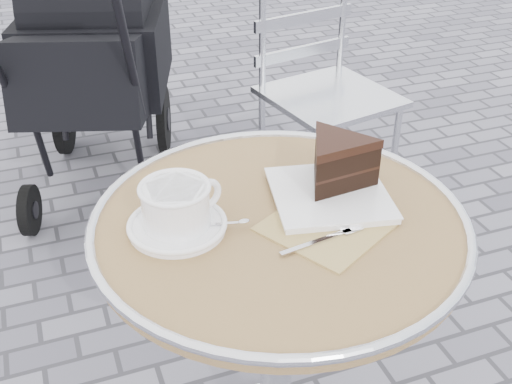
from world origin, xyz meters
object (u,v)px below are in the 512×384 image
object	(u,v)px
bistro_chair	(315,63)
baby_stroller	(94,68)
cake_plate_set	(335,170)
cafe_table	(278,286)
cappuccino_set	(177,210)

from	to	relation	value
bistro_chair	baby_stroller	size ratio (longest dim) A/B	0.80
cake_plate_set	cafe_table	bearing A→B (deg)	-149.43
cafe_table	cappuccino_set	size ratio (longest dim) A/B	3.56
cafe_table	cake_plate_set	distance (m)	0.26
cappuccino_set	cake_plate_set	size ratio (longest dim) A/B	0.59
cafe_table	baby_stroller	bearing A→B (deg)	95.77
cappuccino_set	baby_stroller	size ratio (longest dim) A/B	0.18
cappuccino_set	cake_plate_set	world-z (taller)	cake_plate_set
cappuccino_set	baby_stroller	distance (m)	1.51
cafe_table	cappuccino_set	bearing A→B (deg)	168.73
baby_stroller	cappuccino_set	bearing A→B (deg)	-73.07
cafe_table	bistro_chair	world-z (taller)	bistro_chair
cake_plate_set	cappuccino_set	bearing A→B (deg)	-166.67
cafe_table	bistro_chair	size ratio (longest dim) A/B	0.80
cafe_table	cake_plate_set	world-z (taller)	cake_plate_set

